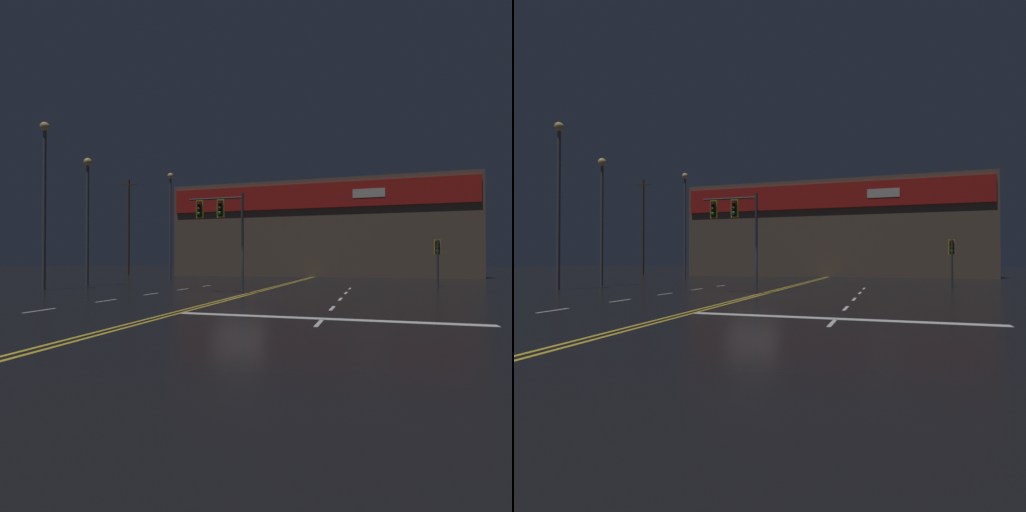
# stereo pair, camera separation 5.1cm
# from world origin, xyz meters

# --- Properties ---
(ground_plane) EXTENTS (200.00, 200.00, 0.00)m
(ground_plane) POSITION_xyz_m (0.00, 0.00, 0.00)
(ground_plane) COLOR black
(road_markings) EXTENTS (14.37, 60.00, 0.01)m
(road_markings) POSITION_xyz_m (0.91, -1.19, 0.00)
(road_markings) COLOR gold
(road_markings) RESTS_ON ground
(traffic_signal_median) EXTENTS (3.13, 0.36, 5.34)m
(traffic_signal_median) POSITION_xyz_m (-1.64, 1.65, 4.03)
(traffic_signal_median) COLOR #38383D
(traffic_signal_median) RESTS_ON ground
(traffic_signal_corner_northeast) EXTENTS (0.42, 0.36, 3.14)m
(traffic_signal_corner_northeast) POSITION_xyz_m (10.27, 10.06, 2.30)
(traffic_signal_corner_northeast) COLOR #38383D
(traffic_signal_corner_northeast) RESTS_ON ground
(streetlight_near_left) EXTENTS (0.56, 0.56, 8.90)m
(streetlight_near_left) POSITION_xyz_m (-12.83, 4.88, 5.73)
(streetlight_near_left) COLOR #59595E
(streetlight_near_left) RESTS_ON ground
(streetlight_near_right) EXTENTS (0.56, 0.56, 10.28)m
(streetlight_near_right) POSITION_xyz_m (-12.70, 16.38, 6.49)
(streetlight_near_right) COLOR #59595E
(streetlight_near_right) RESTS_ON ground
(streetlight_median_approach) EXTENTS (0.56, 0.56, 10.13)m
(streetlight_median_approach) POSITION_xyz_m (-12.77, 1.03, 6.40)
(streetlight_median_approach) COLOR #59595E
(streetlight_median_approach) RESTS_ON ground
(building_backdrop) EXTENTS (32.97, 10.23, 10.54)m
(building_backdrop) POSITION_xyz_m (0.00, 29.25, 5.29)
(building_backdrop) COLOR brown
(building_backdrop) RESTS_ON ground
(utility_pole_row) EXTENTS (46.90, 0.26, 11.94)m
(utility_pole_row) POSITION_xyz_m (-3.71, 25.02, 5.57)
(utility_pole_row) COLOR #4C3828
(utility_pole_row) RESTS_ON ground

